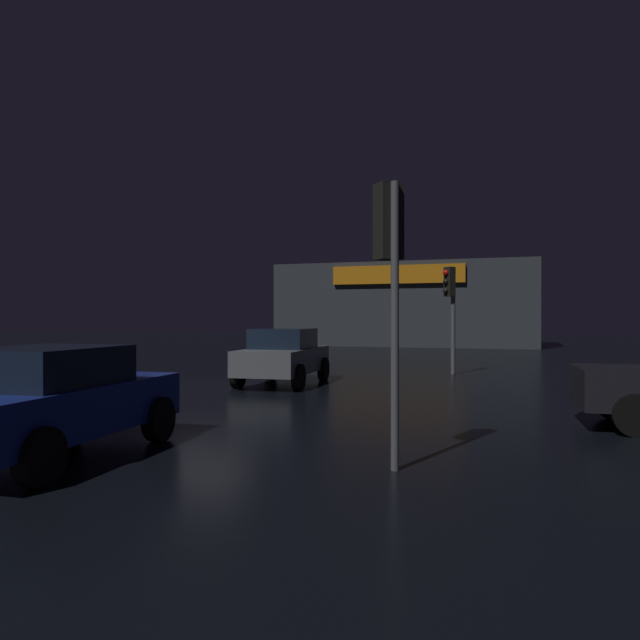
% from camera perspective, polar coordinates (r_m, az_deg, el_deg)
% --- Properties ---
extents(ground_plane, '(120.00, 120.00, 0.00)m').
position_cam_1_polar(ground_plane, '(16.94, -10.94, -6.37)').
color(ground_plane, black).
extents(store_building, '(17.52, 7.69, 5.63)m').
position_cam_1_polar(store_building, '(43.37, 8.30, 1.40)').
color(store_building, '#33383D').
rests_on(store_building, ground).
extents(traffic_signal_opposite, '(0.42, 0.43, 3.67)m').
position_cam_1_polar(traffic_signal_opposite, '(21.24, 12.17, 1.91)').
color(traffic_signal_opposite, '#595B60').
rests_on(traffic_signal_opposite, ground).
extents(traffic_signal_cross_left, '(0.42, 0.42, 3.68)m').
position_cam_1_polar(traffic_signal_cross_left, '(7.95, 6.49, 6.55)').
color(traffic_signal_cross_left, '#595B60').
rests_on(traffic_signal_cross_left, ground).
extents(car_far, '(2.20, 4.17, 1.55)m').
position_cam_1_polar(car_far, '(9.28, -23.84, -6.85)').
color(car_far, navy).
rests_on(car_far, ground).
extents(car_crossing, '(2.21, 4.19, 1.62)m').
position_cam_1_polar(car_crossing, '(17.77, -3.47, -3.36)').
color(car_crossing, slate).
rests_on(car_crossing, ground).
extents(bollard_kerb_b, '(0.10, 0.10, 1.27)m').
position_cam_1_polar(bollard_kerb_b, '(23.65, -3.49, -2.94)').
color(bollard_kerb_b, '#595B60').
rests_on(bollard_kerb_b, ground).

